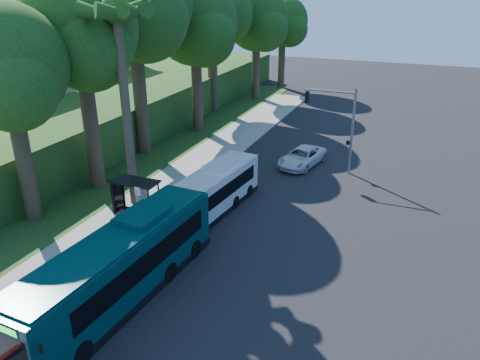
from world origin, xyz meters
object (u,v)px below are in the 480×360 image
at_px(white_bus, 208,194).
at_px(teal_bus, 121,265).
at_px(pickup, 302,157).
at_px(bus_shelter, 133,190).

xyz_separation_m(white_bus, teal_bus, (-0.05, -9.65, 0.32)).
relative_size(white_bus, pickup, 2.01).
distance_m(white_bus, pickup, 11.87).
bearing_deg(teal_bus, bus_shelter, 123.94).
height_order(bus_shelter, white_bus, white_bus).
bearing_deg(bus_shelter, teal_bus, -59.72).
distance_m(white_bus, teal_bus, 9.66).
xyz_separation_m(bus_shelter, teal_bus, (4.62, -7.91, 0.07)).
bearing_deg(pickup, teal_bus, -87.64).
bearing_deg(teal_bus, white_bus, 93.38).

